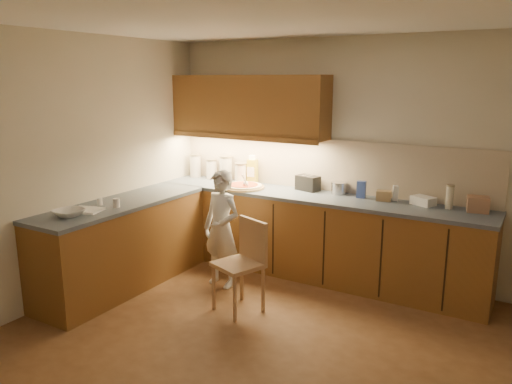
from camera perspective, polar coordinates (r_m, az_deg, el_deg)
room at (r=3.68m, az=1.23°, el=5.29°), size 4.54×4.50×2.62m
l_counter at (r=5.46m, az=-0.86°, el=-5.28°), size 3.77×2.62×0.92m
backsplash at (r=5.68m, az=7.75°, el=3.10°), size 3.75×0.02×0.58m
upper_cabinets at (r=5.88m, az=-0.91°, el=9.80°), size 1.95×0.36×0.73m
pizza_on_board at (r=5.77m, az=-1.47°, el=0.66°), size 0.49×0.49×0.20m
child at (r=5.25m, az=-3.95°, el=-4.22°), size 0.49×0.36×1.24m
wooden_chair at (r=4.73m, az=-1.38°, el=-7.62°), size 0.50×0.50×0.87m
mixing_bowl at (r=4.90m, az=-20.60°, el=-2.25°), size 0.28×0.28×0.07m
canister_a at (r=6.46m, az=-6.94°, el=3.03°), size 0.15×0.15×0.30m
canister_b at (r=6.33m, az=-5.09°, el=2.65°), size 0.14×0.14×0.25m
canister_c at (r=6.21m, az=-3.45°, el=2.76°), size 0.16×0.16×0.31m
canister_d at (r=6.05m, az=-1.73°, el=2.20°), size 0.15×0.15×0.25m
oil_jug at (r=6.01m, az=-0.41°, el=2.47°), size 0.13×0.10×0.34m
toaster at (r=5.68m, az=5.94°, el=1.03°), size 0.29×0.21×0.17m
steel_pot at (r=5.55m, az=9.44°, el=0.46°), size 0.17×0.17×0.13m
blue_box at (r=5.40m, az=11.94°, el=0.28°), size 0.10×0.07×0.18m
card_box_a at (r=5.34m, az=14.39°, el=-0.42°), size 0.17×0.13×0.11m
white_bottle at (r=5.36m, az=15.65°, el=-0.14°), size 0.07×0.07×0.16m
flat_pack at (r=5.27m, az=18.58°, el=-0.95°), size 0.26×0.23×0.09m
tall_jar at (r=5.19m, az=21.26°, el=-0.51°), size 0.08×0.08×0.24m
card_box_b at (r=5.18m, az=24.03°, el=-1.29°), size 0.22×0.18×0.15m
dough_cloth at (r=5.04m, az=-18.84°, el=-1.97°), size 0.34×0.30×0.02m
spice_jar_a at (r=5.23m, az=-17.44°, el=-1.07°), size 0.07×0.07×0.07m
spice_jar_b at (r=5.10m, az=-15.67°, el=-1.21°), size 0.08×0.08×0.09m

